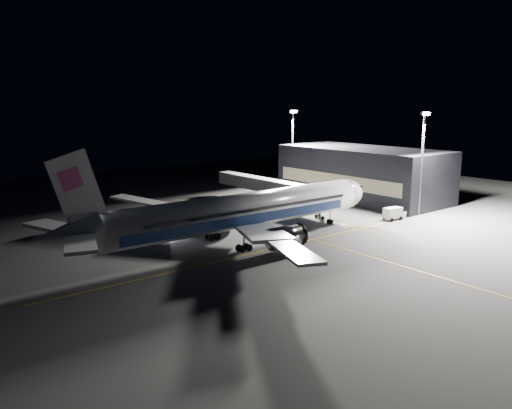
{
  "coord_description": "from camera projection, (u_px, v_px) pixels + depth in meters",
  "views": [
    {
      "loc": [
        -47.04,
        -62.98,
        22.04
      ],
      "look_at": [
        2.49,
        -0.32,
        6.0
      ],
      "focal_mm": 35.0,
      "sensor_mm": 36.0,
      "label": 1
    }
  ],
  "objects": [
    {
      "name": "safety_cone_b",
      "position": [
        224.0,
        220.0,
        95.75
      ],
      "size": [
        0.37,
        0.37,
        0.55
      ],
      "primitive_type": "cone",
      "color": "#E25E09",
      "rests_on": "ground"
    },
    {
      "name": "guide_line_side",
      "position": [
        299.0,
        214.0,
        102.45
      ],
      "size": [
        0.25,
        40.0,
        0.01
      ],
      "primitive_type": "cube",
      "color": "gold",
      "rests_on": "ground"
    },
    {
      "name": "safety_cone_c",
      "position": [
        193.0,
        225.0,
        91.56
      ],
      "size": [
        0.45,
        0.45,
        0.67
      ],
      "primitive_type": "cone",
      "color": "#E25E09",
      "rests_on": "ground"
    },
    {
      "name": "safety_cone_a",
      "position": [
        225.0,
        229.0,
        88.64
      ],
      "size": [
        0.38,
        0.38,
        0.57
      ],
      "primitive_type": "cone",
      "color": "#E25E09",
      "rests_on": "ground"
    },
    {
      "name": "floodlight_mast_south",
      "position": [
        422.0,
        154.0,
        98.64
      ],
      "size": [
        2.4,
        0.67,
        20.7
      ],
      "color": "#59595E",
      "rests_on": "ground"
    },
    {
      "name": "guide_line_cross",
      "position": [
        266.0,
        250.0,
        76.77
      ],
      "size": [
        70.0,
        0.25,
        0.01
      ],
      "primitive_type": "cube",
      "color": "gold",
      "rests_on": "ground"
    },
    {
      "name": "baggage_tug",
      "position": [
        167.0,
        231.0,
        85.85
      ],
      "size": [
        2.16,
        1.73,
        1.57
      ],
      "rotation": [
        0.0,
        0.0,
        -0.01
      ],
      "color": "black",
      "rests_on": "ground"
    },
    {
      "name": "airliner",
      "position": [
        237.0,
        212.0,
        79.71
      ],
      "size": [
        61.48,
        54.22,
        16.64
      ],
      "color": "silver",
      "rests_on": "ground"
    },
    {
      "name": "guide_line_main",
      "position": [
        288.0,
        232.0,
        87.46
      ],
      "size": [
        0.25,
        80.0,
        0.01
      ],
      "primitive_type": "cube",
      "color": "gold",
      "rests_on": "ground"
    },
    {
      "name": "jet_bridge",
      "position": [
        274.0,
        187.0,
        107.75
      ],
      "size": [
        3.6,
        34.4,
        6.3
      ],
      "color": "#B2B2B7",
      "rests_on": "ground"
    },
    {
      "name": "ground",
      "position": [
        243.0,
        242.0,
        81.39
      ],
      "size": [
        200.0,
        200.0,
        0.0
      ],
      "primitive_type": "plane",
      "color": "#4C4C4F",
      "rests_on": "ground"
    },
    {
      "name": "service_truck",
      "position": [
        394.0,
        213.0,
        96.93
      ],
      "size": [
        4.95,
        2.42,
        2.46
      ],
      "rotation": [
        0.0,
        0.0,
        -0.07
      ],
      "color": "white",
      "rests_on": "ground"
    },
    {
      "name": "terminal",
      "position": [
        362.0,
        173.0,
        118.93
      ],
      "size": [
        18.12,
        40.0,
        12.0
      ],
      "color": "black",
      "rests_on": "ground"
    },
    {
      "name": "floodlight_mast_north",
      "position": [
        293.0,
        143.0,
        127.87
      ],
      "size": [
        2.4,
        0.68,
        20.7
      ],
      "color": "#59595E",
      "rests_on": "ground"
    }
  ]
}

